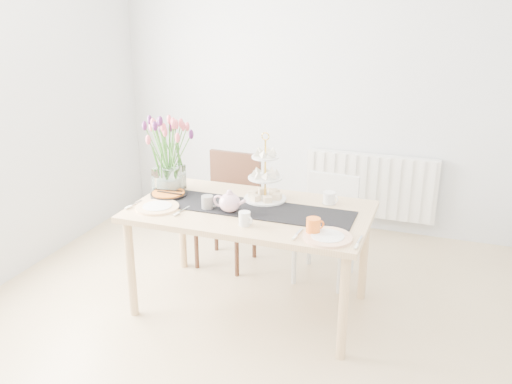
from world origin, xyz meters
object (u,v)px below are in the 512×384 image
(chair_brown, at_px, (230,200))
(mug_orange, at_px, (313,226))
(chair_white, at_px, (328,220))
(mug_white, at_px, (245,219))
(teapot, at_px, (230,203))
(dining_table, at_px, (250,219))
(radiator, at_px, (370,186))
(plate_right, at_px, (328,237))
(cream_jug, at_px, (329,198))
(plate_left, at_px, (157,207))
(tart_tin, at_px, (169,194))
(mug_grey, at_px, (207,203))
(cake_stand, at_px, (265,184))
(tulip_vase, at_px, (167,142))

(chair_brown, relative_size, mug_orange, 8.85)
(chair_white, height_order, mug_white, mug_white)
(chair_brown, relative_size, teapot, 3.97)
(teapot, bearing_deg, dining_table, 50.49)
(radiator, height_order, plate_right, plate_right)
(teapot, height_order, mug_orange, teapot)
(teapot, xyz_separation_m, plate_right, (0.70, -0.18, -0.06))
(cream_jug, distance_m, plate_right, 0.58)
(mug_orange, relative_size, plate_left, 0.35)
(chair_brown, distance_m, plate_left, 0.91)
(teapot, bearing_deg, plate_right, -11.11)
(cream_jug, relative_size, tart_tin, 0.33)
(dining_table, bearing_deg, mug_orange, -27.81)
(chair_white, bearing_deg, plate_left, -134.77)
(teapot, xyz_separation_m, mug_grey, (-0.17, 0.01, -0.02))
(chair_brown, xyz_separation_m, plate_right, (1.02, -0.95, 0.23))
(dining_table, bearing_deg, cream_jug, 29.59)
(chair_white, relative_size, cake_stand, 1.85)
(radiator, relative_size, cake_stand, 2.74)
(radiator, height_order, tart_tin, tart_tin)
(mug_grey, bearing_deg, tulip_vase, 149.10)
(chair_brown, height_order, chair_white, chair_brown)
(dining_table, relative_size, cake_stand, 3.66)
(tulip_vase, relative_size, cake_stand, 1.54)
(tulip_vase, relative_size, mug_orange, 6.60)
(tart_tin, height_order, mug_grey, mug_grey)
(tulip_vase, xyz_separation_m, plate_right, (1.29, -0.44, -0.36))
(dining_table, bearing_deg, mug_grey, -158.96)
(radiator, xyz_separation_m, tart_tin, (-1.22, -1.61, 0.32))
(chair_white, relative_size, plate_right, 2.75)
(dining_table, xyz_separation_m, mug_white, (0.06, -0.27, 0.12))
(radiator, height_order, chair_brown, chair_brown)
(dining_table, distance_m, mug_white, 0.31)
(tulip_vase, height_order, teapot, tulip_vase)
(chair_brown, bearing_deg, mug_grey, -75.79)
(cream_jug, xyz_separation_m, mug_orange, (0.02, -0.54, 0.01))
(teapot, height_order, plate_left, teapot)
(mug_white, xyz_separation_m, plate_right, (0.53, -0.02, -0.04))
(chair_brown, xyz_separation_m, cream_jug, (0.91, -0.38, 0.26))
(cake_stand, height_order, mug_white, cake_stand)
(radiator, relative_size, mug_grey, 12.69)
(tulip_vase, height_order, mug_grey, tulip_vase)
(cake_stand, xyz_separation_m, plate_left, (-0.64, -0.39, -0.12))
(chair_white, bearing_deg, radiator, 84.11)
(plate_right, bearing_deg, mug_white, 177.83)
(teapot, relative_size, plate_right, 0.77)
(tulip_vase, xyz_separation_m, mug_orange, (1.19, -0.41, -0.32))
(cake_stand, height_order, cream_jug, cake_stand)
(teapot, bearing_deg, plate_left, -165.94)
(dining_table, distance_m, teapot, 0.21)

